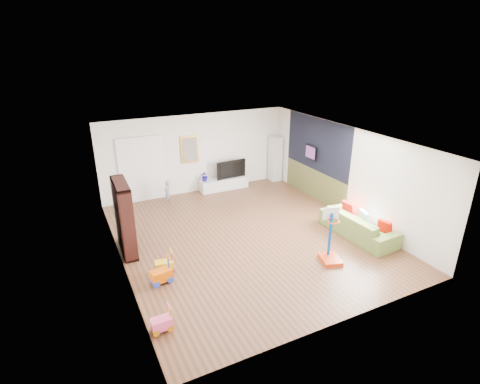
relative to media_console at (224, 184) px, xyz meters
name	(u,v)px	position (x,y,z in m)	size (l,w,h in m)	color
floor	(247,236)	(-0.88, -3.48, -0.20)	(6.50, 7.50, 0.00)	brown
ceiling	(247,139)	(-0.88, -3.48, 2.50)	(6.50, 7.50, 0.00)	white
wall_back	(197,154)	(-0.88, 0.27, 1.15)	(6.50, 0.00, 2.70)	silver
wall_front	(345,261)	(-0.88, -7.23, 1.15)	(6.50, 0.00, 2.70)	white
wall_left	(117,214)	(-4.13, -3.48, 1.15)	(0.00, 7.50, 2.70)	silver
wall_right	(345,172)	(2.37, -3.48, 1.15)	(0.00, 7.50, 2.70)	silver
navy_accent	(317,145)	(2.35, -2.08, 1.65)	(0.01, 3.20, 1.70)	black
olive_wainscot	(314,184)	(2.35, -2.08, 0.30)	(0.01, 3.20, 1.00)	brown
doorway	(142,170)	(-2.78, 0.23, 0.85)	(1.45, 0.06, 2.10)	white
painting_back	(190,149)	(-1.13, 0.23, 1.35)	(0.62, 0.06, 0.92)	gold
artwork_right	(311,152)	(2.29, -1.88, 1.35)	(0.04, 0.56, 0.46)	#7F3F8C
media_console	(224,184)	(0.00, 0.00, 0.00)	(1.74, 0.43, 0.41)	silver
tall_cabinet	(275,159)	(2.11, 0.01, 0.64)	(0.39, 0.39, 1.68)	silver
bookshelf	(124,218)	(-3.90, -2.81, 0.71)	(0.33, 1.25, 1.82)	black
sofa	(358,225)	(1.84, -4.77, 0.12)	(2.21, 0.86, 0.65)	olive
basketball_hoop	(333,237)	(0.35, -5.48, 0.46)	(0.46, 0.56, 1.33)	#C3380F
ride_on_yellow	(164,262)	(-3.34, -4.18, 0.07)	(0.41, 0.25, 0.54)	yellow
ride_on_orange	(161,271)	(-3.51, -4.53, 0.09)	(0.44, 0.27, 0.59)	#E25A02
ride_on_pink	(161,319)	(-3.89, -5.97, 0.05)	(0.37, 0.23, 0.50)	#FF538B
child	(168,192)	(-2.16, -0.39, 0.20)	(0.29, 0.19, 0.80)	gray
tv	(230,168)	(0.25, 0.04, 0.52)	(1.11, 0.15, 0.64)	black
vase_plant	(205,176)	(-0.69, 0.03, 0.38)	(0.33, 0.28, 0.36)	#1A108C
pillow_left	(385,227)	(2.09, -5.43, 0.31)	(0.09, 0.35, 0.35)	#A80D00
pillow_center	(365,218)	(2.02, -4.79, 0.31)	(0.10, 0.38, 0.38)	white
pillow_right	(349,208)	(2.03, -4.14, 0.31)	(0.11, 0.40, 0.40)	#AE1210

